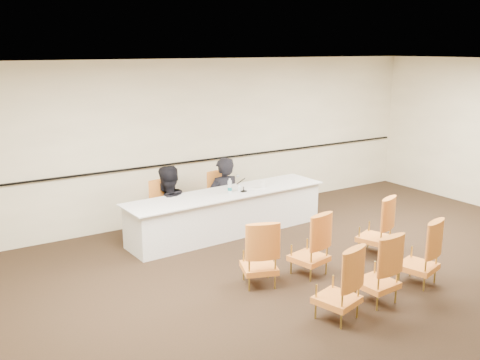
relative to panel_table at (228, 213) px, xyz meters
The scene contains 20 objects.
floor 2.84m from the panel_table, 84.72° to the right, with size 10.00×10.00×0.00m, color black.
ceiling 3.85m from the panel_table, 84.72° to the right, with size 10.00×10.00×0.00m, color white.
wall_back 1.66m from the panel_table, 77.77° to the left, with size 10.00×0.04×3.00m, color beige.
wall_rail 1.39m from the panel_table, 77.36° to the left, with size 9.80×0.04×0.03m, color black.
panel_table is the anchor object (origin of this frame).
panelist_main 0.63m from the panel_table, 65.57° to the left, with size 0.66×0.43×1.81m, color black.
panelist_main_chair 0.63m from the panel_table, 65.57° to the left, with size 0.50×0.50×0.95m, color orange, non-canonical shape.
panelist_second 1.05m from the panel_table, 151.04° to the left, with size 0.85×0.66×1.76m, color black.
panelist_second_chair 1.06m from the panel_table, 151.04° to the left, with size 0.50×0.50×0.95m, color orange, non-canonical shape.
papers 0.69m from the panel_table, ahead, with size 0.30×0.22×0.00m, color white.
microphone 0.59m from the panel_table, 24.93° to the right, with size 0.10×0.21×0.29m, color black, non-canonical shape.
water_bottle 0.50m from the panel_table, 69.78° to the right, with size 0.08×0.08×0.25m, color #16707C, non-canonical shape.
drinking_glass 0.49m from the panel_table, ahead, with size 0.06×0.06×0.10m, color white.
coffee_cup 0.82m from the panel_table, ahead, with size 0.09×0.09×0.13m, color white.
aud_chair_front_left 2.17m from the panel_table, 109.43° to the right, with size 0.50×0.50×0.95m, color orange, non-canonical shape.
aud_chair_front_mid 2.14m from the panel_table, 87.79° to the right, with size 0.50×0.50×0.95m, color orange, non-canonical shape.
aud_chair_front_right 2.54m from the panel_table, 54.22° to the right, with size 0.50×0.50×0.95m, color orange, non-canonical shape.
aud_chair_back_left 3.37m from the panel_table, 97.95° to the right, with size 0.50×0.50×0.95m, color orange, non-canonical shape.
aud_chair_back_mid 3.28m from the panel_table, 85.39° to the right, with size 0.50×0.50×0.95m, color orange, non-canonical shape.
aud_chair_back_right 3.39m from the panel_table, 69.91° to the right, with size 0.50×0.50×0.95m, color orange, non-canonical shape.
Camera 1 is at (-4.86, -4.88, 3.20)m, focal length 40.00 mm.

